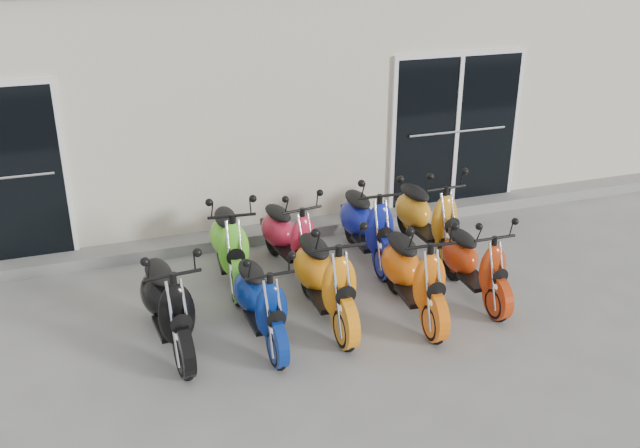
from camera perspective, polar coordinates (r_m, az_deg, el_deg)
The scene contains 14 objects.
ground at distance 8.01m, azimuth 1.42°, elevation -6.54°, with size 80.00×80.00×0.00m, color gray.
building at distance 12.19m, azimuth -7.29°, elevation 11.80°, with size 14.00×6.00×3.20m, color beige.
front_step at distance 9.69m, azimuth -2.77°, elevation -0.54°, with size 14.00×0.40×0.15m, color gray.
door_left at distance 9.12m, azimuth -22.90°, elevation 4.01°, with size 1.07×0.08×2.22m, color black.
door_right at distance 10.41m, azimuth 10.83°, elevation 7.68°, with size 2.02×0.08×2.22m, color black.
scooter_front_black at distance 7.14m, azimuth -12.14°, elevation -5.44°, with size 0.61×1.67×1.23m, color black, non-canonical shape.
scooter_front_blue at distance 7.14m, azimuth -4.79°, elevation -5.39°, with size 0.56×1.53×1.13m, color navy, non-canonical shape.
scooter_front_orange_a at distance 7.43m, azimuth 0.43°, elevation -3.43°, with size 0.63×1.74×1.29m, color orange, non-canonical shape.
scooter_front_orange_b at distance 7.62m, azimuth 7.56°, elevation -3.16°, with size 0.61×1.67×1.24m, color orange, non-canonical shape.
scooter_front_red at distance 8.09m, azimuth 12.35°, elevation -2.37°, with size 0.55×1.50×1.11m, color #B2320D, non-canonical shape.
scooter_back_green at distance 8.32m, azimuth -7.27°, elevation -0.80°, with size 0.61×1.67×1.23m, color #65DE2D, non-canonical shape.
scooter_back_red at distance 8.56m, azimuth -2.45°, elevation -0.25°, with size 0.56×1.54×1.14m, color red, non-canonical shape.
scooter_back_blue at distance 8.78m, azimuth 3.82°, elevation 0.74°, with size 0.62×1.69×1.25m, color #121C94, non-canonical shape.
scooter_back_yellow at distance 9.14m, azimuth 8.65°, elevation 1.38°, with size 0.61×1.67×1.24m, color orange, non-canonical shape.
Camera 1 is at (-2.48, -6.50, 3.98)m, focal length 40.00 mm.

